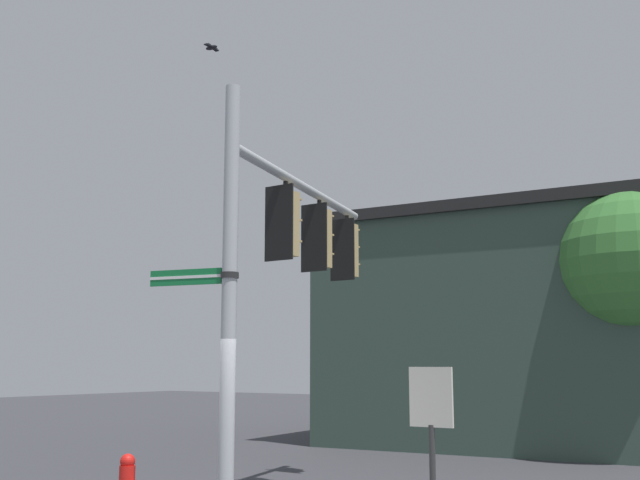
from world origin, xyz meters
TOP-DOWN VIEW (x-y plane):
  - signal_pole at (0.00, 0.00)m, footprint 0.21×0.21m
  - mast_arm at (-0.61, 2.68)m, footprint 1.37×5.40m
  - traffic_light_nearest_pole at (-0.42, 1.87)m, footprint 0.54×0.49m
  - traffic_light_mid_inner at (-0.76, 3.38)m, footprint 0.54×0.49m
  - traffic_light_mid_outer at (-1.11, 4.89)m, footprint 0.54×0.49m
  - street_name_sign at (-0.41, -0.09)m, footprint 1.35×0.42m
  - bird_flying at (-0.93, 0.56)m, footprint 0.22×0.31m
  - storefront_building at (-1.08, 13.50)m, footprint 9.57×9.02m
  - tree_by_storefront at (3.08, 10.76)m, footprint 3.38×3.38m
  - historical_marker at (2.40, 1.18)m, footprint 0.60×0.08m

SIDE VIEW (x-z plane):
  - historical_marker at x=2.40m, z-range 0.34..2.47m
  - signal_pole at x=0.00m, z-range 0.00..6.05m
  - storefront_building at x=-1.08m, z-range 0.01..6.29m
  - street_name_sign at x=-0.41m, z-range 3.25..3.47m
  - traffic_light_nearest_pole at x=-0.42m, z-range 3.74..5.06m
  - traffic_light_mid_inner at x=-0.76m, z-range 3.74..5.06m
  - traffic_light_mid_outer at x=-1.11m, z-range 3.74..5.06m
  - tree_by_storefront at x=3.08m, z-range 1.40..7.64m
  - mast_arm at x=-0.61m, z-range 5.10..5.25m
  - bird_flying at x=-0.93m, z-range 7.03..7.09m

